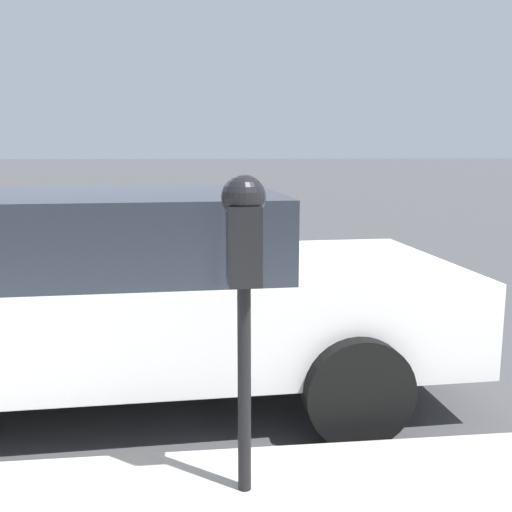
# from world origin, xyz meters

# --- Properties ---
(ground_plane) EXTENTS (220.00, 220.00, 0.00)m
(ground_plane) POSITION_xyz_m (0.00, 0.00, 0.00)
(ground_plane) COLOR #424244
(parking_meter) EXTENTS (0.21, 0.19, 1.43)m
(parking_meter) POSITION_xyz_m (-2.58, -0.96, 1.24)
(parking_meter) COLOR black
(parking_meter) RESTS_ON sidewalk
(car_white) EXTENTS (2.18, 4.72, 1.41)m
(car_white) POSITION_xyz_m (-1.05, -0.15, 0.75)
(car_white) COLOR silver
(car_white) RESTS_ON ground_plane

